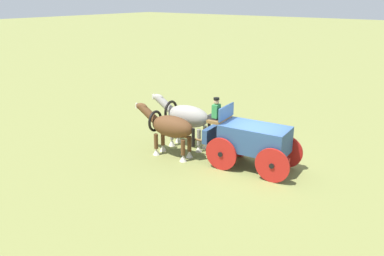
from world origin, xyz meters
TOP-DOWN VIEW (x-y plane):
  - ground_plane at (0.00, 0.00)m, footprint 220.00×220.00m
  - show_wagon at (0.14, 0.02)m, footprint 5.78×2.07m
  - draft_horse_near at (3.60, 1.04)m, footprint 3.08×1.15m
  - draft_horse_off at (3.73, -0.26)m, footprint 3.16×1.22m

SIDE VIEW (x-z plane):
  - ground_plane at x=0.00m, z-range 0.00..0.00m
  - show_wagon at x=0.14m, z-range -0.17..2.67m
  - draft_horse_near at x=3.60m, z-range 0.23..2.42m
  - draft_horse_off at x=3.73m, z-range 0.28..2.61m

